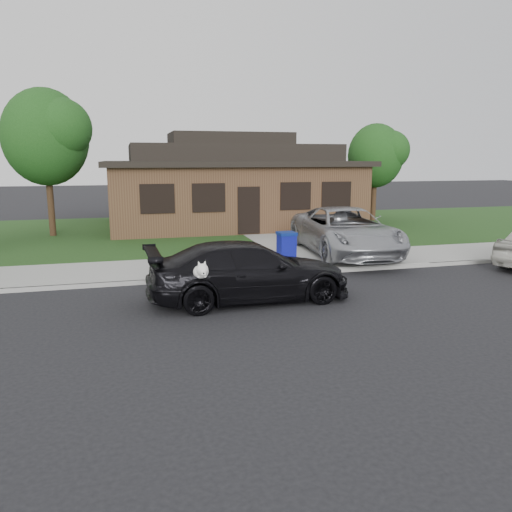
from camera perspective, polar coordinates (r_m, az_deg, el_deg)
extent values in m
plane|color=black|center=(11.23, -7.12, -7.19)|extent=(120.00, 120.00, 0.00)
cube|color=gray|center=(16.02, -9.56, -1.49)|extent=(60.00, 3.00, 0.12)
cube|color=gray|center=(14.56, -9.00, -2.74)|extent=(60.00, 0.12, 0.12)
cube|color=#193814|center=(23.87, -11.38, 2.58)|extent=(60.00, 13.00, 0.13)
cube|color=gray|center=(22.13, 4.83, 2.11)|extent=(4.50, 13.00, 0.14)
imported|color=black|center=(12.44, -0.77, -1.76)|extent=(5.16, 2.24, 1.48)
ellipsoid|color=white|center=(11.24, -6.32, -1.81)|extent=(0.34, 0.40, 0.30)
sphere|color=white|center=(11.00, -6.15, -1.56)|extent=(0.26, 0.26, 0.26)
cube|color=white|center=(10.89, -6.05, -1.93)|extent=(0.09, 0.12, 0.08)
sphere|color=black|center=(10.83, -6.00, -2.00)|extent=(0.04, 0.04, 0.04)
cone|color=white|center=(11.01, -6.55, -0.84)|extent=(0.11, 0.11, 0.14)
cone|color=white|center=(11.03, -5.87, -0.80)|extent=(0.11, 0.11, 0.14)
imported|color=#A2A4A9|center=(18.12, 10.18, 2.84)|extent=(3.13, 6.09, 1.64)
cube|color=navy|center=(16.78, 3.50, 0.94)|extent=(0.55, 0.55, 0.87)
cube|color=navy|center=(16.70, 3.52, 2.58)|extent=(0.60, 0.60, 0.10)
cylinder|color=black|center=(16.54, 3.13, -0.51)|extent=(0.05, 0.14, 0.14)
cylinder|color=black|center=(16.66, 4.40, -0.44)|extent=(0.05, 0.14, 0.14)
cube|color=#422B1C|center=(26.21, -2.97, 6.96)|extent=(12.00, 8.00, 3.00)
cube|color=black|center=(26.14, -3.01, 10.52)|extent=(12.60, 8.60, 0.25)
cube|color=black|center=(26.14, -3.02, 11.67)|extent=(10.00, 6.50, 0.80)
cube|color=black|center=(26.16, -3.04, 13.20)|extent=(6.00, 3.50, 0.60)
cube|color=black|center=(22.33, -0.82, 5.23)|extent=(1.00, 0.06, 2.10)
cube|color=black|center=(21.67, -11.21, 6.44)|extent=(1.30, 0.05, 1.10)
cube|color=black|center=(21.92, -5.43, 6.65)|extent=(1.30, 0.05, 1.10)
cube|color=black|center=(22.91, 4.56, 6.85)|extent=(1.30, 0.05, 1.10)
cube|color=black|center=(23.65, 9.17, 6.88)|extent=(1.30, 0.05, 1.10)
cylinder|color=#332114|center=(23.89, -22.37, 5.12)|extent=(0.28, 0.28, 2.48)
ellipsoid|color=#143811|center=(23.81, -22.92, 12.40)|extent=(3.60, 3.60, 4.14)
sphere|color=#26591E|center=(23.20, -21.36, 13.46)|extent=(2.52, 2.52, 2.52)
cylinder|color=#332114|center=(28.52, 13.27, 6.03)|extent=(0.28, 0.28, 2.03)
ellipsoid|color=#143811|center=(28.43, 13.50, 11.08)|extent=(3.00, 3.00, 3.45)
sphere|color=#26591E|center=(28.32, 15.06, 11.62)|extent=(2.10, 2.10, 2.10)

